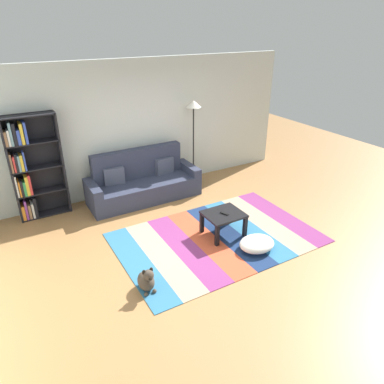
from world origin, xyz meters
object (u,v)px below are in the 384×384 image
Objects in this scene: couch at (143,183)px; tv_remote at (224,213)px; coffee_table at (224,217)px; pouf at (257,244)px; dog at (146,280)px; standing_lamp at (193,115)px; bookshelf at (30,169)px.

couch is 15.07× the size of tv_remote.
pouf is (0.21, -0.64, -0.23)m from coffee_table.
coffee_table is 1.62× the size of dog.
standing_lamp is at bearing 7.99° from couch.
couch is 2.78m from pouf.
couch is 2.84m from dog.
couch is at bearing 67.96° from dog.
couch reaches higher than tv_remote.
tv_remote is (2.63, -2.30, -0.53)m from bookshelf.
bookshelf reaches higher than pouf.
bookshelf is at bearing 139.14° from coffee_table.
pouf is 1.91m from dog.
couch reaches higher than pouf.
bookshelf is (-2.00, 0.29, 0.61)m from couch.
bookshelf is 3.16m from dog.
bookshelf is 3.53m from coffee_table.
bookshelf is 3.24× the size of pouf.
standing_lamp reaches higher than couch.
pouf is 1.49× the size of dog.
dog is 0.22× the size of standing_lamp.
pouf is (0.85, -2.63, -0.23)m from couch.
bookshelf is 2.97× the size of coffee_table.
coffee_table is at bearing -107.23° from standing_lamp.
tv_remote is at bearing 19.95° from dog.
standing_lamp is 2.56m from tv_remote.
tv_remote reaches higher than coffee_table.
bookshelf is at bearing 134.25° from pouf.
coffee_table is 0.09m from tv_remote.
tv_remote is at bearing 109.24° from pouf.
bookshelf is 4.16m from pouf.
coffee_table is at bearing -72.37° from couch.
standing_lamp reaches higher than coffee_table.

